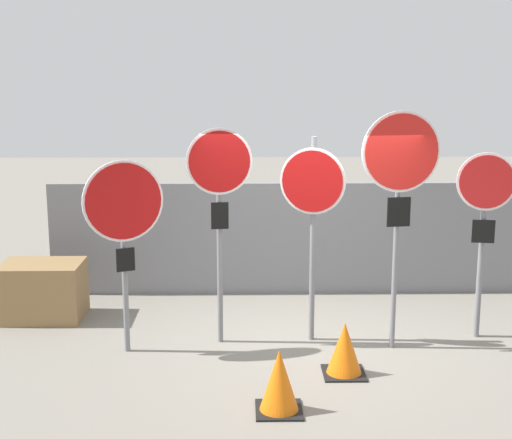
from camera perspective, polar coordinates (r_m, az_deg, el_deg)
name	(u,v)px	position (r m, az deg, el deg)	size (l,w,h in m)	color
ground_plane	(306,344)	(8.63, 4.05, -9.94)	(40.00, 40.00, 0.00)	gray
fence_back	(294,238)	(10.40, 3.10, -1.51)	(7.09, 0.12, 1.63)	slate
stop_sign_0	(124,214)	(8.06, -10.54, 0.43)	(0.85, 0.40, 2.24)	slate
stop_sign_1	(219,185)	(8.18, -2.95, 2.74)	(0.76, 0.17, 2.57)	slate
stop_sign_2	(313,199)	(8.30, 4.55, 1.68)	(0.74, 0.27, 2.46)	slate
stop_sign_3	(400,172)	(8.12, 11.47, 3.78)	(0.90, 0.17, 2.77)	slate
stop_sign_4	(485,207)	(8.81, 17.83, 0.98)	(0.68, 0.18, 2.27)	slate
traffic_cone_0	(279,381)	(6.91, 1.87, -12.79)	(0.45, 0.45, 0.62)	black
traffic_cone_1	(344,349)	(7.77, 7.09, -10.23)	(0.45, 0.45, 0.58)	black
storage_crate	(43,291)	(9.80, -16.68, -5.48)	(1.04, 0.76, 0.75)	olive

